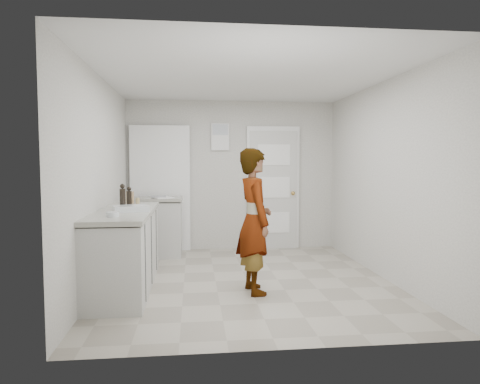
{
  "coord_description": "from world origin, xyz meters",
  "views": [
    {
      "loc": [
        -0.66,
        -5.21,
        1.48
      ],
      "look_at": [
        -0.04,
        0.4,
        1.08
      ],
      "focal_mm": 32.0,
      "sensor_mm": 36.0,
      "label": 1
    }
  ],
  "objects": [
    {
      "name": "main_counter",
      "position": [
        -1.45,
        -0.2,
        0.43
      ],
      "size": [
        0.64,
        1.96,
        0.93
      ],
      "color": "silver",
      "rests_on": "ground"
    },
    {
      "name": "baking_dish",
      "position": [
        -1.36,
        -0.33,
        0.96
      ],
      "size": [
        0.44,
        0.37,
        0.07
      ],
      "rotation": [
        0.0,
        0.0,
        0.3
      ],
      "color": "silver",
      "rests_on": "main_counter"
    },
    {
      "name": "oil_cruet_b",
      "position": [
        -1.47,
        -0.15,
        1.07
      ],
      "size": [
        0.07,
        0.07,
        0.3
      ],
      "color": "black",
      "rests_on": "main_counter"
    },
    {
      "name": "side_counter",
      "position": [
        -1.25,
        1.55,
        0.43
      ],
      "size": [
        0.84,
        0.61,
        0.93
      ],
      "color": "silver",
      "rests_on": "ground"
    },
    {
      "name": "cake_mix_box",
      "position": [
        -1.5,
        0.62,
        1.0
      ],
      "size": [
        0.1,
        0.06,
        0.16
      ],
      "primitive_type": "cube",
      "rotation": [
        0.0,
        0.0,
        -0.13
      ],
      "color": "#A67E53",
      "rests_on": "main_counter"
    },
    {
      "name": "oil_cruet_a",
      "position": [
        -1.44,
        0.13,
        1.05
      ],
      "size": [
        0.06,
        0.06,
        0.25
      ],
      "color": "black",
      "rests_on": "main_counter"
    },
    {
      "name": "ground",
      "position": [
        0.0,
        0.0,
        0.0
      ],
      "size": [
        4.0,
        4.0,
        0.0
      ],
      "primitive_type": "plane",
      "color": "gray",
      "rests_on": "ground"
    },
    {
      "name": "person",
      "position": [
        0.03,
        -0.48,
        0.82
      ],
      "size": [
        0.48,
        0.65,
        1.63
      ],
      "primitive_type": "imported",
      "rotation": [
        0.0,
        0.0,
        1.73
      ],
      "color": "silver",
      "rests_on": "ground"
    },
    {
      "name": "egg_bowl",
      "position": [
        -1.47,
        -0.8,
        0.95
      ],
      "size": [
        0.13,
        0.13,
        0.05
      ],
      "color": "silver",
      "rests_on": "main_counter"
    },
    {
      "name": "room_shell",
      "position": [
        -0.17,
        1.95,
        1.02
      ],
      "size": [
        4.0,
        4.0,
        4.0
      ],
      "color": "#A9A69F",
      "rests_on": "ground"
    },
    {
      "name": "papers",
      "position": [
        -1.14,
        1.48,
        0.93
      ],
      "size": [
        0.39,
        0.43,
        0.01
      ],
      "primitive_type": "cube",
      "rotation": [
        0.0,
        0.0,
        0.42
      ],
      "color": "white",
      "rests_on": "side_counter"
    },
    {
      "name": "spice_jar",
      "position": [
        -1.39,
        0.54,
        0.96
      ],
      "size": [
        0.05,
        0.05,
        0.08
      ],
      "primitive_type": "cylinder",
      "color": "tan",
      "rests_on": "main_counter"
    }
  ]
}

